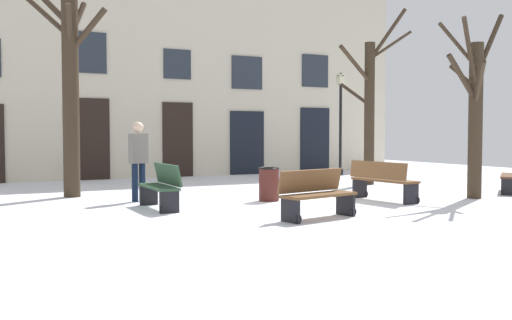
% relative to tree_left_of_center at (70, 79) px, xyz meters
% --- Properties ---
extents(ground_plane, '(29.23, 29.23, 0.00)m').
position_rel_tree_left_of_center_xyz_m(ground_plane, '(4.25, -2.95, -2.80)').
color(ground_plane, white).
extents(building_facade, '(18.27, 0.60, 8.29)m').
position_rel_tree_left_of_center_xyz_m(building_facade, '(4.26, 5.08, 1.37)').
color(building_facade, beige).
rests_on(building_facade, ground).
extents(tree_left_of_center, '(1.76, 1.97, 5.12)m').
position_rel_tree_left_of_center_xyz_m(tree_left_of_center, '(0.00, 0.00, 0.00)').
color(tree_left_of_center, '#382B1E').
rests_on(tree_left_of_center, ground).
extents(tree_right_of_center, '(1.95, 2.02, 4.35)m').
position_rel_tree_left_of_center_xyz_m(tree_right_of_center, '(8.31, -4.59, -0.72)').
color(tree_right_of_center, '#382B1E').
rests_on(tree_right_of_center, ground).
extents(tree_near_facade, '(2.27, 2.00, 5.12)m').
position_rel_tree_left_of_center_xyz_m(tree_near_facade, '(8.42, -0.52, -0.48)').
color(tree_near_facade, '#382B1E').
rests_on(tree_near_facade, ground).
extents(streetlamp, '(0.30, 0.30, 3.70)m').
position_rel_tree_left_of_center_xyz_m(streetlamp, '(9.98, 3.19, -0.53)').
color(streetlamp, black).
rests_on(streetlamp, ground).
extents(litter_bin, '(0.48, 0.48, 0.75)m').
position_rel_tree_left_of_center_xyz_m(litter_bin, '(3.82, -2.88, -2.42)').
color(litter_bin, '#4C1E19').
rests_on(litter_bin, ground).
extents(bench_back_to_back_right, '(0.48, 1.57, 0.91)m').
position_rel_tree_left_of_center_xyz_m(bench_back_to_back_right, '(1.24, -3.10, -2.34)').
color(bench_back_to_back_right, '#2D4C33').
rests_on(bench_back_to_back_right, ground).
extents(bench_near_lamp, '(1.61, 0.85, 0.88)m').
position_rel_tree_left_of_center_xyz_m(bench_near_lamp, '(3.31, -5.66, -2.36)').
color(bench_near_lamp, brown).
rests_on(bench_near_lamp, ground).
extents(bench_back_to_back_left, '(0.67, 1.77, 0.89)m').
position_rel_tree_left_of_center_xyz_m(bench_back_to_back_left, '(6.10, -4.03, -2.33)').
color(bench_back_to_back_left, brown).
rests_on(bench_back_to_back_left, ground).
extents(person_crossing_plaza, '(0.41, 0.29, 1.78)m').
position_rel_tree_left_of_center_xyz_m(person_crossing_plaza, '(1.18, -1.66, -1.80)').
color(person_crossing_plaza, black).
rests_on(person_crossing_plaza, ground).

